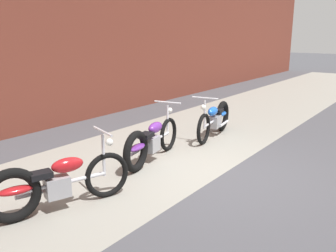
{
  "coord_description": "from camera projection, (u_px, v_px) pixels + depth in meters",
  "views": [
    {
      "loc": [
        -5.19,
        -2.68,
        2.35
      ],
      "look_at": [
        -0.26,
        0.99,
        0.75
      ],
      "focal_mm": 38.48,
      "sensor_mm": 36.0,
      "label": 1
    }
  ],
  "objects": [
    {
      "name": "motorcycle_purple",
      "position": [
        149.0,
        142.0,
        6.61
      ],
      "size": [
        1.99,
        0.66,
        1.03
      ],
      "rotation": [
        0.0,
        0.0,
        0.19
      ],
      "color": "black",
      "rests_on": "ground"
    },
    {
      "name": "sidewalk_slab",
      "position": [
        145.0,
        154.0,
        7.18
      ],
      "size": [
        36.0,
        3.5,
        0.01
      ],
      "primitive_type": "cube",
      "color": "gray",
      "rests_on": "ground"
    },
    {
      "name": "brick_building_wall",
      "position": [
        30.0,
        0.0,
        8.4
      ],
      "size": [
        36.0,
        0.5,
        6.16
      ],
      "primitive_type": "cube",
      "color": "brown",
      "rests_on": "ground"
    },
    {
      "name": "motorcycle_red",
      "position": [
        51.0,
        184.0,
        4.77
      ],
      "size": [
        1.93,
        0.86,
        1.03
      ],
      "rotation": [
        0.0,
        0.0,
        -0.33
      ],
      "color": "black",
      "rests_on": "ground"
    },
    {
      "name": "ground_plane",
      "position": [
        223.0,
        174.0,
        6.17
      ],
      "size": [
        80.0,
        80.0,
        0.0
      ],
      "primitive_type": "plane",
      "color": "#47474C"
    },
    {
      "name": "motorcycle_blue",
      "position": [
        216.0,
        119.0,
        8.43
      ],
      "size": [
        1.99,
        0.65,
        1.03
      ],
      "rotation": [
        0.0,
        0.0,
        3.32
      ],
      "color": "black",
      "rests_on": "ground"
    }
  ]
}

